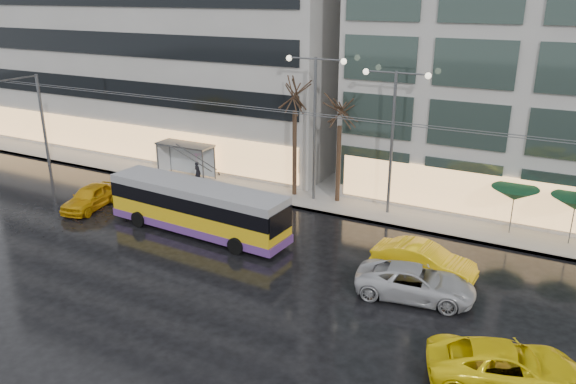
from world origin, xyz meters
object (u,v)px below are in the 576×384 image
Objects in this scene: bus_shelter at (183,152)px; taxi_a at (91,197)px; street_lamp_near at (315,110)px; trolleybus at (197,209)px.

bus_shelter is 0.96× the size of taxi_a.
bus_shelter is at bearing 69.93° from taxi_a.
street_lamp_near is at bearing 23.41° from taxi_a.
street_lamp_near is (3.58, 7.61, 4.60)m from trolleybus.
trolleybus is 2.66× the size of bus_shelter.
street_lamp_near reaches higher than bus_shelter.
trolleybus is at bearing -115.19° from street_lamp_near.
trolleybus is at bearing -9.12° from taxi_a.
street_lamp_near reaches higher than trolleybus.
taxi_a is (-11.75, -7.71, -5.25)m from street_lamp_near.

